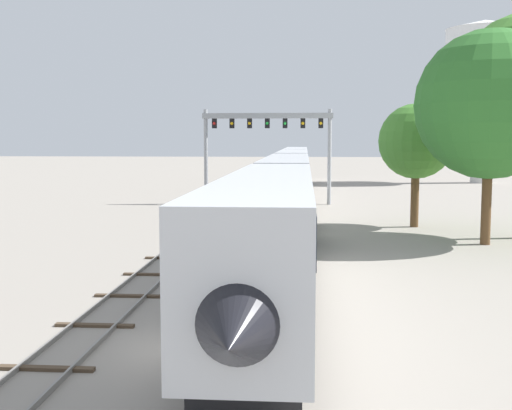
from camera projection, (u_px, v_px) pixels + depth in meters
The scene contains 8 objects.
ground_plane at pixel (191, 349), 18.92m from camera, with size 400.00×400.00×0.00m, color gray.
track_main at pixel (294, 189), 78.28m from camera, with size 2.60×200.00×0.16m.
track_near at pixel (230, 206), 58.86m from camera, with size 2.60×160.00×0.16m.
passenger_train at pixel (291, 179), 57.09m from camera, with size 3.04×90.40×4.80m.
signal_gantry at pixel (267, 134), 60.27m from camera, with size 12.10×0.49×8.79m.
water_tower at pixel (484, 55), 88.28m from camera, with size 10.38×10.38×22.03m.
trackside_tree_left at pixel (416, 142), 44.54m from camera, with size 5.15×5.15×8.49m.
trackside_tree_right at pixel (490, 105), 36.84m from camera, with size 8.47×8.47×12.24m.
Camera 1 is at (3.29, -18.20, 6.09)m, focal length 45.76 mm.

